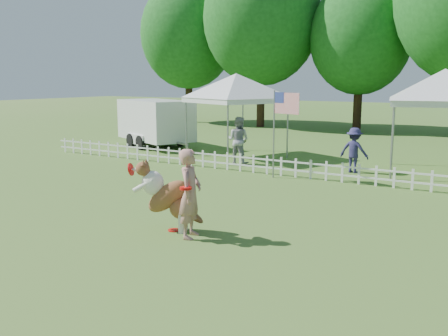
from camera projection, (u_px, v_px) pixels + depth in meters
name	position (u px, v px, depth m)	size (l,w,h in m)	color
ground	(162.00, 238.00, 9.66)	(120.00, 120.00, 0.00)	#34641F
picket_fence	(303.00, 169.00, 15.48)	(22.00, 0.08, 0.60)	white
handler	(190.00, 194.00, 9.59)	(0.63, 0.42, 1.74)	#AF7669
dog	(168.00, 196.00, 10.05)	(1.38, 0.46, 1.42)	brown
frisbee_on_turf	(174.00, 230.00, 10.15)	(0.24, 0.24, 0.02)	red
canopy_tent_left	(236.00, 117.00, 19.46)	(3.09, 3.09, 3.19)	silver
canopy_tent_right	(441.00, 123.00, 15.98)	(3.19, 3.19, 3.30)	silver
cargo_trailer	(156.00, 123.00, 22.56)	(4.91, 2.16, 2.16)	white
flag_pole	(274.00, 135.00, 15.39)	(1.04, 0.11, 2.71)	gray
spectator_a	(238.00, 140.00, 18.08)	(0.83, 0.65, 1.71)	gray
spectator_b	(354.00, 150.00, 16.36)	(0.96, 0.55, 1.48)	#28244E
tree_far_left	(188.00, 43.00, 34.87)	(6.60, 6.60, 11.00)	#175118
tree_left	(262.00, 31.00, 31.28)	(7.40, 7.40, 12.00)	#175118
tree_center_left	(360.00, 47.00, 29.23)	(6.00, 6.00, 9.80)	#175118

